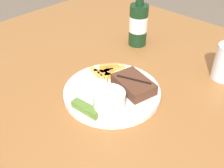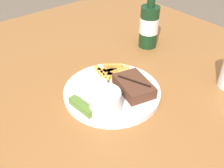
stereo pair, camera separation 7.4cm
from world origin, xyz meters
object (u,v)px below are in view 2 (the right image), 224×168
(coleslaw_cup, at_px, (105,100))
(pickle_spear, at_px, (82,106))
(fork_utensil, at_px, (103,76))
(dinner_plate, at_px, (112,92))
(beer_bottle, at_px, (149,24))
(dipping_sauce_cup, at_px, (98,86))
(steak_portion, at_px, (134,86))

(coleslaw_cup, height_order, pickle_spear, coleslaw_cup)
(coleslaw_cup, height_order, fork_utensil, coleslaw_cup)
(dinner_plate, relative_size, fork_utensil, 2.13)
(dinner_plate, relative_size, pickle_spear, 3.26)
(beer_bottle, bearing_deg, pickle_spear, -68.96)
(dipping_sauce_cup, relative_size, pickle_spear, 0.64)
(dipping_sauce_cup, distance_m, beer_bottle, 0.35)
(coleslaw_cup, xyz_separation_m, fork_utensil, (-0.13, 0.09, -0.03))
(steak_portion, xyz_separation_m, pickle_spear, (-0.03, -0.16, -0.01))
(dinner_plate, distance_m, coleslaw_cup, 0.10)
(fork_utensil, relative_size, beer_bottle, 0.53)
(pickle_spear, height_order, fork_utensil, pickle_spear)
(steak_portion, xyz_separation_m, coleslaw_cup, (0.01, -0.12, 0.02))
(pickle_spear, bearing_deg, dinner_plate, 97.07)
(steak_portion, relative_size, coleslaw_cup, 1.63)
(dinner_plate, bearing_deg, fork_utensil, 163.36)
(dinner_plate, bearing_deg, coleslaw_cup, -51.42)
(coleslaw_cup, bearing_deg, pickle_spear, -132.17)
(dinner_plate, xyz_separation_m, dipping_sauce_cup, (-0.02, -0.03, 0.02))
(dinner_plate, relative_size, steak_portion, 2.06)
(steak_portion, height_order, fork_utensil, steak_portion)
(steak_portion, xyz_separation_m, fork_utensil, (-0.11, -0.02, -0.01))
(steak_portion, height_order, pickle_spear, steak_portion)
(coleslaw_cup, bearing_deg, fork_utensil, 144.28)
(steak_portion, relative_size, fork_utensil, 1.04)
(dinner_plate, bearing_deg, steak_portion, 47.58)
(fork_utensil, bearing_deg, coleslaw_cup, -19.08)
(pickle_spear, distance_m, fork_utensil, 0.16)
(dipping_sauce_cup, relative_size, beer_bottle, 0.22)
(dinner_plate, relative_size, beer_bottle, 1.13)
(dipping_sauce_cup, relative_size, fork_utensil, 0.42)
(beer_bottle, bearing_deg, dinner_plate, -64.04)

